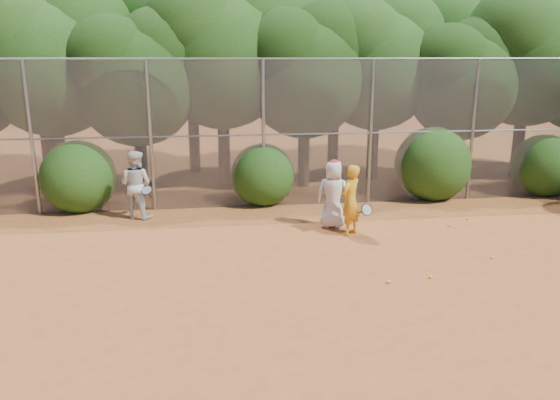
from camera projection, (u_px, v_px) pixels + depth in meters
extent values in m
plane|color=#9A5022|center=(354.00, 294.00, 9.68)|extent=(80.00, 80.00, 0.00)
cylinder|color=gray|center=(32.00, 139.00, 14.03)|extent=(0.09, 0.09, 4.00)
cylinder|color=gray|center=(150.00, 137.00, 14.40)|extent=(0.09, 0.09, 4.00)
cylinder|color=gray|center=(263.00, 135.00, 14.78)|extent=(0.09, 0.09, 4.00)
cylinder|color=gray|center=(371.00, 133.00, 15.15)|extent=(0.09, 0.09, 4.00)
cylinder|color=gray|center=(473.00, 131.00, 15.52)|extent=(0.09, 0.09, 4.00)
cylinder|color=gray|center=(300.00, 59.00, 14.38)|extent=(20.00, 0.05, 0.05)
cylinder|color=gray|center=(300.00, 134.00, 14.90)|extent=(20.00, 0.04, 0.04)
cube|color=slate|center=(300.00, 134.00, 14.90)|extent=(20.00, 0.02, 4.00)
cylinder|color=black|center=(60.00, 151.00, 16.62)|extent=(0.38, 0.38, 2.52)
sphere|color=#1A3E0F|center=(51.00, 68.00, 15.97)|extent=(4.03, 4.03, 4.03)
sphere|color=#1A3E0F|center=(79.00, 32.00, 16.20)|extent=(3.23, 3.23, 3.23)
sphere|color=#1A3E0F|center=(19.00, 39.00, 15.39)|extent=(3.02, 3.02, 3.02)
cylinder|color=black|center=(141.00, 159.00, 16.30)|extent=(0.36, 0.36, 2.17)
sphere|color=black|center=(136.00, 86.00, 15.75)|extent=(3.47, 3.47, 3.47)
sphere|color=black|center=(160.00, 55.00, 15.94)|extent=(2.78, 2.78, 2.78)
sphere|color=black|center=(111.00, 62.00, 15.24)|extent=(2.60, 2.60, 2.60)
cylinder|color=black|center=(224.00, 144.00, 17.51)|extent=(0.39, 0.39, 2.66)
sphere|color=#1A3E0F|center=(222.00, 60.00, 16.83)|extent=(4.26, 4.26, 4.26)
sphere|color=#1A3E0F|center=(248.00, 25.00, 17.07)|extent=(3.40, 3.40, 3.40)
sphere|color=#1A3E0F|center=(196.00, 31.00, 16.21)|extent=(3.19, 3.19, 3.19)
cylinder|color=black|center=(304.00, 151.00, 17.29)|extent=(0.37, 0.37, 2.27)
sphere|color=black|center=(304.00, 79.00, 16.72)|extent=(3.64, 3.64, 3.64)
sphere|color=black|center=(326.00, 49.00, 16.92)|extent=(2.91, 2.91, 2.91)
sphere|color=black|center=(285.00, 55.00, 16.19)|extent=(2.73, 2.73, 2.73)
cylinder|color=black|center=(373.00, 143.00, 18.35)|extent=(0.38, 0.38, 2.45)
sphere|color=#1A3E0F|center=(376.00, 70.00, 17.73)|extent=(3.92, 3.92, 3.92)
sphere|color=#1A3E0F|center=(397.00, 39.00, 17.94)|extent=(3.14, 3.14, 3.14)
sphere|color=#1A3E0F|center=(359.00, 44.00, 17.16)|extent=(2.94, 2.94, 2.94)
cylinder|color=black|center=(456.00, 151.00, 17.75)|extent=(0.36, 0.36, 2.10)
sphere|color=black|center=(461.00, 87.00, 17.21)|extent=(3.36, 3.36, 3.36)
sphere|color=black|center=(479.00, 59.00, 17.40)|extent=(2.69, 2.69, 2.69)
sphere|color=black|center=(449.00, 65.00, 16.73)|extent=(2.52, 2.52, 2.52)
cylinder|color=black|center=(519.00, 140.00, 18.57)|extent=(0.39, 0.39, 2.59)
sphere|color=#1A3E0F|center=(527.00, 63.00, 17.91)|extent=(4.14, 4.14, 4.14)
sphere|color=#1A3E0F|center=(547.00, 31.00, 18.14)|extent=(3.32, 3.32, 3.32)
sphere|color=#1A3E0F|center=(515.00, 36.00, 17.31)|extent=(3.11, 3.11, 3.11)
cylinder|color=black|center=(46.00, 139.00, 18.68)|extent=(0.39, 0.39, 2.62)
sphere|color=#1A3E0F|center=(38.00, 61.00, 18.01)|extent=(4.20, 4.20, 4.20)
sphere|color=#1A3E0F|center=(64.00, 29.00, 18.25)|extent=(3.36, 3.36, 3.36)
sphere|color=#1A3E0F|center=(8.00, 34.00, 17.40)|extent=(3.15, 3.15, 3.15)
cylinder|color=black|center=(194.00, 133.00, 19.47)|extent=(0.40, 0.40, 2.80)
sphere|color=#1A3E0F|center=(191.00, 53.00, 18.76)|extent=(4.48, 4.48, 4.48)
sphere|color=#1A3E0F|center=(216.00, 20.00, 19.01)|extent=(3.58, 3.58, 3.58)
sphere|color=#1A3E0F|center=(165.00, 25.00, 18.11)|extent=(3.36, 3.36, 3.36)
cylinder|color=black|center=(333.00, 135.00, 19.75)|extent=(0.38, 0.38, 2.52)
sphere|color=#1A3E0F|center=(335.00, 65.00, 19.11)|extent=(4.03, 4.03, 4.03)
sphere|color=#1A3E0F|center=(355.00, 36.00, 19.33)|extent=(3.23, 3.23, 3.23)
sphere|color=#1A3E0F|center=(317.00, 41.00, 18.52)|extent=(3.02, 3.02, 3.02)
cylinder|color=black|center=(445.00, 128.00, 20.86)|extent=(0.40, 0.40, 2.73)
sphere|color=#1A3E0F|center=(451.00, 56.00, 20.16)|extent=(4.37, 4.37, 4.37)
sphere|color=#1A3E0F|center=(470.00, 26.00, 20.40)|extent=(3.49, 3.49, 3.49)
sphere|color=#1A3E0F|center=(436.00, 31.00, 19.53)|extent=(3.28, 3.28, 3.28)
sphere|color=#1A3E0F|center=(78.00, 174.00, 14.70)|extent=(2.00, 2.00, 2.00)
sphere|color=#1A3E0F|center=(263.00, 172.00, 15.35)|extent=(1.80, 1.80, 1.80)
sphere|color=#1A3E0F|center=(433.00, 161.00, 15.92)|extent=(2.20, 2.20, 2.20)
sphere|color=#1A3E0F|center=(544.00, 163.00, 16.40)|extent=(1.90, 1.90, 1.90)
imported|color=orange|center=(350.00, 200.00, 12.66)|extent=(0.71, 0.71, 1.67)
torus|color=black|center=(367.00, 210.00, 12.56)|extent=(0.34, 0.24, 0.28)
cylinder|color=black|center=(362.00, 211.00, 12.75)|extent=(0.11, 0.26, 0.15)
imported|color=silver|center=(333.00, 194.00, 13.20)|extent=(0.96, 0.80, 1.67)
ellipsoid|color=red|center=(334.00, 162.00, 12.99)|extent=(0.22, 0.22, 0.13)
sphere|color=#C1EA2A|center=(348.00, 195.00, 13.04)|extent=(0.07, 0.07, 0.07)
imported|color=silver|center=(136.00, 185.00, 13.97)|extent=(1.06, 0.96, 1.77)
torus|color=black|center=(147.00, 190.00, 13.74)|extent=(0.38, 0.35, 0.21)
cylinder|color=black|center=(150.00, 195.00, 13.92)|extent=(0.11, 0.20, 0.23)
sphere|color=#C1EA2A|center=(492.00, 258.00, 11.31)|extent=(0.07, 0.07, 0.07)
sphere|color=#C1EA2A|center=(449.00, 225.00, 13.47)|extent=(0.07, 0.07, 0.07)
sphere|color=#C1EA2A|center=(389.00, 282.00, 10.11)|extent=(0.07, 0.07, 0.07)
sphere|color=#C1EA2A|center=(430.00, 277.00, 10.33)|extent=(0.07, 0.07, 0.07)
sphere|color=#C1EA2A|center=(467.00, 219.00, 13.97)|extent=(0.07, 0.07, 0.07)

